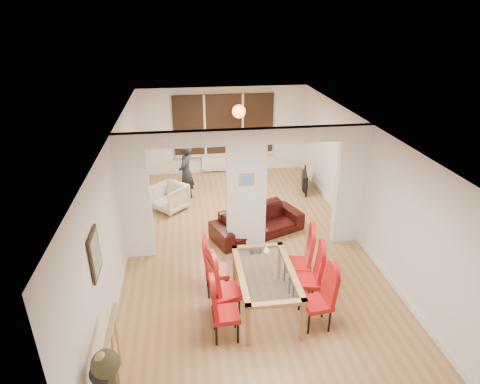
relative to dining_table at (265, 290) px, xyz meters
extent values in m
cube|color=#A37441|center=(-0.03, 1.98, -0.39)|extent=(5.00, 9.00, 0.01)
cube|color=white|center=(-0.03, 1.98, 0.91)|extent=(5.00, 0.18, 2.60)
cube|color=black|center=(-0.03, 6.42, 1.11)|extent=(3.00, 0.08, 1.80)
cube|color=white|center=(-0.03, 6.38, -0.09)|extent=(1.40, 0.08, 0.50)
sphere|color=orange|center=(0.27, 5.28, 1.76)|extent=(0.36, 0.36, 0.36)
cube|color=gray|center=(-2.50, -0.42, 1.21)|extent=(0.04, 0.52, 0.67)
cube|color=#4C8CD8|center=(-0.03, 1.88, 1.21)|extent=(0.30, 0.03, 0.25)
imported|color=black|center=(0.31, 2.47, -0.09)|extent=(2.23, 1.55, 0.61)
imported|color=beige|center=(-1.66, 3.98, -0.05)|extent=(1.04, 1.04, 0.68)
imported|color=black|center=(-1.22, 4.48, 0.39)|extent=(0.66, 0.54, 1.56)
imported|color=black|center=(1.97, 4.69, -0.10)|extent=(1.00, 0.35, 0.57)
cylinder|color=#143F19|center=(0.34, 4.54, -0.05)|extent=(0.06, 0.06, 0.26)
imported|color=black|center=(0.44, 4.70, -0.15)|extent=(0.21, 0.21, 0.05)
camera|label=1|loc=(-1.16, -5.28, 4.28)|focal=30.00mm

